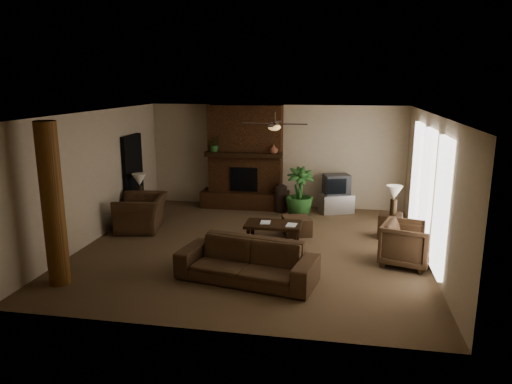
% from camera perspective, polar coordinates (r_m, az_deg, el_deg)
% --- Properties ---
extents(room_shell, '(7.00, 7.00, 7.00)m').
position_cam_1_polar(room_shell, '(9.69, -0.42, 1.19)').
color(room_shell, brown).
rests_on(room_shell, ground).
extents(fireplace, '(2.40, 0.70, 2.80)m').
position_cam_1_polar(fireplace, '(13.00, -1.29, 3.18)').
color(fireplace, '#4E2A14').
rests_on(fireplace, ground).
extents(windows, '(0.08, 3.65, 2.35)m').
position_cam_1_polar(windows, '(9.89, 19.86, 0.35)').
color(windows, white).
rests_on(windows, ground).
extents(log_column, '(0.36, 0.36, 2.80)m').
position_cam_1_polar(log_column, '(8.60, -23.27, -1.46)').
color(log_column, brown).
rests_on(log_column, ground).
extents(doorway, '(0.10, 1.00, 2.10)m').
position_cam_1_polar(doorway, '(12.49, -14.57, 1.85)').
color(doorway, black).
rests_on(doorway, ground).
extents(ceiling_fan, '(1.35, 1.35, 0.37)m').
position_cam_1_polar(ceiling_fan, '(9.76, 2.23, 7.97)').
color(ceiling_fan, '#312415').
rests_on(ceiling_fan, ceiling).
extents(sofa, '(2.51, 1.17, 0.95)m').
position_cam_1_polar(sofa, '(8.31, -1.12, -7.55)').
color(sofa, '#442F1D').
rests_on(sofa, ground).
extents(armchair_left, '(1.01, 1.35, 1.07)m').
position_cam_1_polar(armchair_left, '(11.43, -13.63, -1.78)').
color(armchair_left, '#442F1D').
rests_on(armchair_left, ground).
extents(armchair_right, '(1.05, 1.09, 0.91)m').
position_cam_1_polar(armchair_right, '(9.43, 17.76, -5.76)').
color(armchair_right, '#442F1D').
rests_on(armchair_right, ground).
extents(coffee_table, '(1.20, 0.70, 0.43)m').
position_cam_1_polar(coffee_table, '(10.25, 2.10, -4.09)').
color(coffee_table, black).
rests_on(coffee_table, ground).
extents(ottoman, '(0.75, 0.75, 0.40)m').
position_cam_1_polar(ottoman, '(10.86, 4.92, -4.08)').
color(ottoman, '#442F1D').
rests_on(ottoman, ground).
extents(tv_stand, '(0.98, 0.79, 0.50)m').
position_cam_1_polar(tv_stand, '(12.76, 9.63, -1.35)').
color(tv_stand, silver).
rests_on(tv_stand, ground).
extents(tv, '(0.77, 0.70, 0.52)m').
position_cam_1_polar(tv, '(12.68, 9.67, 0.92)').
color(tv, '#353537').
rests_on(tv, tv_stand).
extents(floor_vase, '(0.34, 0.34, 0.77)m').
position_cam_1_polar(floor_vase, '(12.63, 2.97, -0.48)').
color(floor_vase, black).
rests_on(floor_vase, ground).
extents(floor_plant, '(1.04, 1.42, 0.71)m').
position_cam_1_polar(floor_plant, '(12.25, 5.23, -1.32)').
color(floor_plant, '#285321').
rests_on(floor_plant, ground).
extents(side_table_left, '(0.65, 0.65, 0.55)m').
position_cam_1_polar(side_table_left, '(12.21, -13.66, -2.09)').
color(side_table_left, black).
rests_on(side_table_left, ground).
extents(lamp_left, '(0.39, 0.39, 0.65)m').
position_cam_1_polar(lamp_left, '(12.03, -13.86, 1.23)').
color(lamp_left, '#312415').
rests_on(lamp_left, side_table_left).
extents(side_table_right, '(0.57, 0.57, 0.55)m').
position_cam_1_polar(side_table_right, '(11.00, 15.82, -3.92)').
color(side_table_right, black).
rests_on(side_table_right, ground).
extents(lamp_right, '(0.45, 0.45, 0.65)m').
position_cam_1_polar(lamp_right, '(10.76, 16.29, -0.31)').
color(lamp_right, '#312415').
rests_on(lamp_right, side_table_right).
extents(mantel_plant, '(0.42, 0.46, 0.33)m').
position_cam_1_polar(mantel_plant, '(12.85, -4.99, 5.59)').
color(mantel_plant, '#285321').
rests_on(mantel_plant, fireplace).
extents(mantel_vase, '(0.26, 0.27, 0.22)m').
position_cam_1_polar(mantel_vase, '(12.51, 2.16, 5.17)').
color(mantel_vase, brown).
rests_on(mantel_vase, fireplace).
extents(book_a, '(0.22, 0.04, 0.29)m').
position_cam_1_polar(book_a, '(10.20, 0.54, -2.98)').
color(book_a, '#999999').
rests_on(book_a, coffee_table).
extents(book_b, '(0.21, 0.04, 0.29)m').
position_cam_1_polar(book_b, '(10.06, 3.70, -3.23)').
color(book_b, '#999999').
rests_on(book_b, coffee_table).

